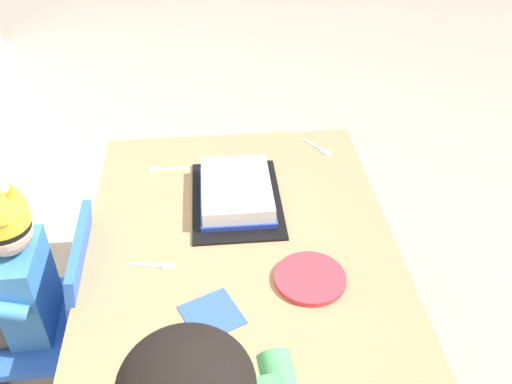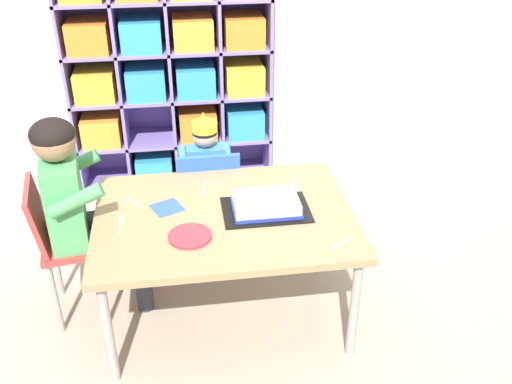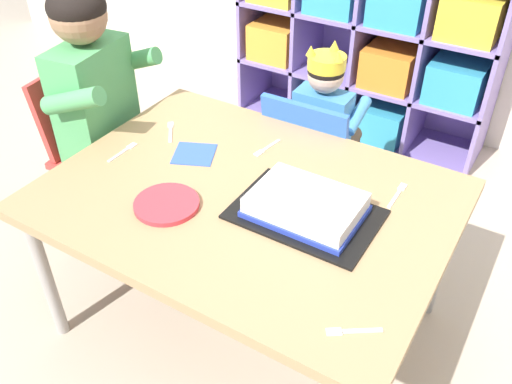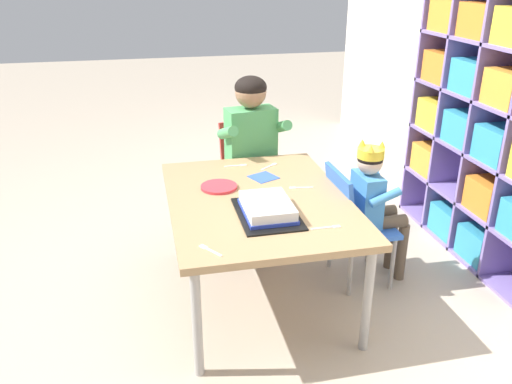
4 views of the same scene
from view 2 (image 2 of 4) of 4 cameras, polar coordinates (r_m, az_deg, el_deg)
The scene contains 15 objects.
ground at distance 3.00m, azimuth -2.88°, elevation -11.44°, with size 16.00×16.00×0.00m, color tan.
storage_cubby_shelf at distance 3.87m, azimuth -8.45°, elevation 12.06°, with size 1.31×0.37×1.57m.
activity_table at distance 2.68m, azimuth -3.16°, elevation -2.98°, with size 1.19×0.88×0.57m.
classroom_chair_blue at distance 3.22m, azimuth -4.75°, elevation -0.05°, with size 0.37×0.33×0.66m.
child_with_crown at distance 3.26m, azimuth -5.01°, elevation 2.75°, with size 0.30×0.31×0.81m.
classroom_chair_adult_side at distance 2.88m, azimuth -18.88°, elevation -4.22°, with size 0.35×0.39×0.73m.
adult_helper_seated at distance 2.77m, azimuth -17.21°, elevation -0.55°, with size 0.45×0.43×1.04m.
birthday_cake_on_tray at distance 2.66m, azimuth 1.00°, elevation -1.35°, with size 0.40×0.28×0.07m.
paper_plate_stack at distance 2.51m, azimuth -6.57°, elevation -4.37°, with size 0.19×0.19×0.01m, color #DB333D.
paper_napkin_square at distance 2.73m, azimuth -8.81°, elevation -1.54°, with size 0.13×0.13×0.00m, color #3356B7.
fork_at_table_front_edge at distance 2.65m, azimuth -13.27°, elevation -3.06°, with size 0.02×0.13×0.00m.
fork_near_child_seat at distance 2.91m, azimuth 3.96°, elevation 0.86°, with size 0.02×0.14×0.00m.
fork_scattered_mid_table at distance 2.48m, azimuth 8.42°, elevation -5.06°, with size 0.11×0.08×0.00m.
fork_by_napkin at distance 2.86m, azimuth -5.14°, elevation 0.29°, with size 0.03×0.13×0.00m.
fork_near_cake_tray at distance 2.80m, azimuth -12.08°, elevation -0.97°, with size 0.09×0.12×0.00m.
Camera 2 is at (-0.18, -2.24, 1.99)m, focal length 40.35 mm.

